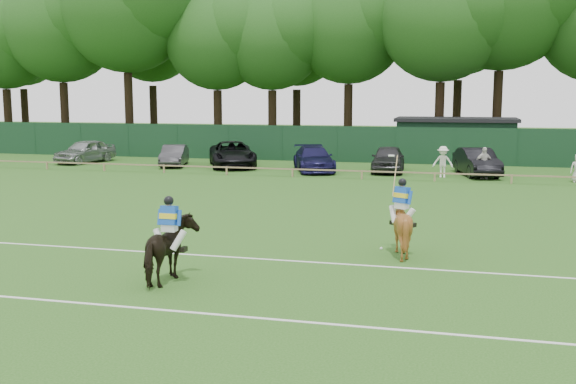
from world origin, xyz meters
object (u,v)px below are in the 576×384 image
(sedan_grey, at_px, (174,156))
(suv_black, at_px, (232,154))
(spectator_left, at_px, (443,162))
(polo_ball, at_px, (381,248))
(estate_black, at_px, (477,162))
(horse_dark, at_px, (170,250))
(sedan_silver, at_px, (85,151))
(sedan_navy, at_px, (314,159))
(spectator_mid, at_px, (484,163))
(hatch_grey, at_px, (388,159))
(horse_chestnut, at_px, (401,226))
(utility_shed, at_px, (455,139))

(sedan_grey, distance_m, suv_black, 3.93)
(suv_black, bearing_deg, spectator_left, -33.14)
(sedan_grey, relative_size, polo_ball, 46.66)
(estate_black, bearing_deg, horse_dark, -122.83)
(sedan_silver, bearing_deg, sedan_navy, 8.98)
(sedan_navy, bearing_deg, sedan_grey, 156.07)
(estate_black, distance_m, spectator_left, 2.33)
(spectator_mid, xyz_separation_m, polo_ball, (-3.65, -18.74, -0.85))
(hatch_grey, distance_m, spectator_mid, 5.92)
(horse_dark, bearing_deg, estate_black, -108.24)
(horse_chestnut, relative_size, utility_shed, 0.21)
(estate_black, height_order, spectator_left, spectator_left)
(horse_chestnut, xyz_separation_m, estate_black, (2.69, 20.65, -0.08))
(sedan_navy, height_order, utility_shed, utility_shed)
(horse_dark, height_order, sedan_grey, horse_dark)
(estate_black, bearing_deg, sedan_grey, 163.54)
(horse_chestnut, xyz_separation_m, sedan_navy, (-7.02, 20.56, -0.12))
(horse_dark, height_order, suv_black, horse_dark)
(utility_shed, bearing_deg, suv_black, -150.95)
(sedan_silver, xyz_separation_m, estate_black, (26.09, -1.02, 0.00))
(estate_black, bearing_deg, sedan_silver, 162.91)
(suv_black, bearing_deg, sedan_grey, 162.88)
(sedan_silver, distance_m, hatch_grey, 20.88)
(horse_dark, bearing_deg, horse_chestnut, -141.07)
(sedan_silver, height_order, sedan_navy, sedan_silver)
(estate_black, xyz_separation_m, utility_shed, (-1.28, 8.79, 0.73))
(horse_dark, distance_m, utility_shed, 34.58)
(estate_black, relative_size, utility_shed, 0.58)
(horse_chestnut, height_order, spectator_left, spectator_left)
(suv_black, height_order, spectator_mid, spectator_mid)
(estate_black, xyz_separation_m, polo_ball, (-3.32, -20.17, -0.76))
(polo_ball, bearing_deg, estate_black, 80.65)
(hatch_grey, bearing_deg, spectator_left, -33.57)
(suv_black, xyz_separation_m, spectator_left, (13.44, -2.30, 0.07))
(sedan_navy, bearing_deg, polo_ball, -92.50)
(sedan_grey, xyz_separation_m, estate_black, (19.26, -0.54, 0.11))
(polo_ball, distance_m, utility_shed, 29.07)
(horse_dark, distance_m, polo_ball, 6.95)
(sedan_navy, height_order, estate_black, estate_black)
(utility_shed, bearing_deg, hatch_grey, -115.72)
(spectator_mid, height_order, utility_shed, utility_shed)
(horse_chestnut, bearing_deg, horse_dark, 69.13)
(horse_chestnut, distance_m, sedan_silver, 31.89)
(horse_chestnut, xyz_separation_m, sedan_grey, (-16.57, 21.19, -0.19))
(spectator_mid, bearing_deg, estate_black, 80.81)
(spectator_mid, bearing_deg, sedan_navy, 150.22)
(hatch_grey, relative_size, spectator_mid, 2.64)
(estate_black, distance_m, spectator_mid, 1.47)
(hatch_grey, height_order, utility_shed, utility_shed)
(hatch_grey, bearing_deg, horse_chestnut, -86.20)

